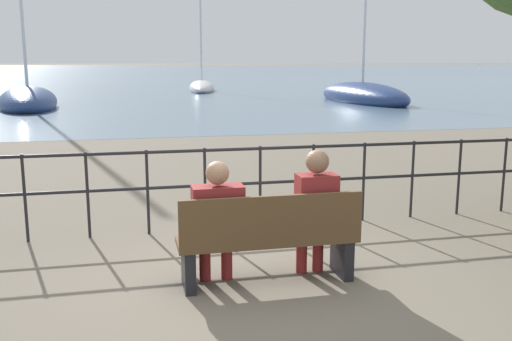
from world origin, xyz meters
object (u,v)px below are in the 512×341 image
at_px(sailboat_0, 202,87).
at_px(sailboat_4, 28,101).
at_px(park_bench, 269,241).
at_px(seated_person_right, 315,208).
at_px(seated_person_left, 217,217).
at_px(sailboat_1, 362,96).

relative_size(sailboat_0, sailboat_4, 0.82).
relative_size(park_bench, sailboat_4, 0.14).
height_order(park_bench, seated_person_right, seated_person_right).
bearing_deg(sailboat_4, park_bench, -83.04).
xyz_separation_m(park_bench, sailboat_0, (4.05, 36.25, -0.16)).
height_order(seated_person_left, sailboat_4, sailboat_4).
bearing_deg(sailboat_0, sailboat_1, -56.05).
distance_m(park_bench, sailboat_4, 23.44).
distance_m(seated_person_left, sailboat_1, 25.41).
height_order(sailboat_0, sailboat_4, sailboat_4).
bearing_deg(seated_person_left, sailboat_1, 63.86).
relative_size(seated_person_right, sailboat_1, 0.14).
distance_m(seated_person_left, seated_person_right, 0.96).
xyz_separation_m(park_bench, seated_person_right, (0.48, 0.08, 0.27)).
distance_m(park_bench, seated_person_right, 0.56).
bearing_deg(park_bench, sailboat_4, 103.96).
relative_size(sailboat_0, sailboat_1, 1.12).
bearing_deg(sailboat_1, seated_person_right, -117.28).
distance_m(sailboat_1, sailboat_4, 16.37).
distance_m(park_bench, sailboat_0, 36.47).
xyz_separation_m(seated_person_left, seated_person_right, (0.96, 0.00, 0.04)).
relative_size(seated_person_left, sailboat_1, 0.13).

